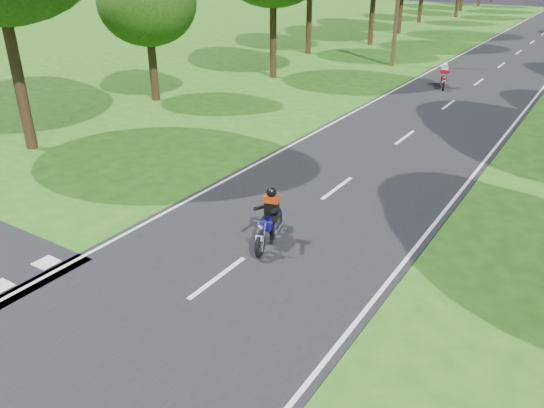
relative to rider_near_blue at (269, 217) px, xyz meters
The scene contains 5 objects.
ground 4.05m from the rider_near_blue, 91.33° to the right, with size 160.00×160.00×0.00m, color #225413.
main_road 46.02m from the rider_near_blue, 90.12° to the left, with size 7.00×140.00×0.02m, color black.
road_markings 44.15m from the rider_near_blue, 90.30° to the left, with size 7.40×140.00×0.01m.
rider_near_blue is the anchor object (origin of this frame).
rider_far_red 19.46m from the rider_near_blue, 94.11° to the left, with size 0.53×1.60×1.33m, color maroon, non-canonical shape.
Camera 1 is at (6.50, -5.80, 6.62)m, focal length 35.00 mm.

